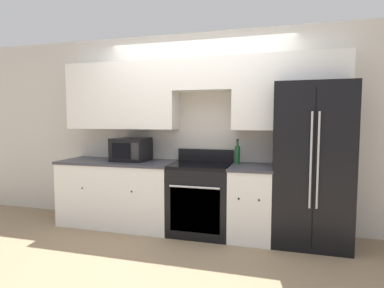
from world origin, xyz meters
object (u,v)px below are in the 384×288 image
(microwave, at_px, (131,149))
(refrigerator, at_px, (310,164))
(oven_range, at_px, (201,198))
(bottle, at_px, (237,154))

(microwave, bearing_deg, refrigerator, -0.20)
(oven_range, relative_size, microwave, 2.28)
(oven_range, bearing_deg, refrigerator, 2.29)
(refrigerator, relative_size, bottle, 5.89)
(oven_range, height_order, refrigerator, refrigerator)
(refrigerator, height_order, bottle, refrigerator)
(oven_range, xyz_separation_m, refrigerator, (1.29, 0.05, 0.48))
(oven_range, bearing_deg, bottle, 19.23)
(microwave, distance_m, bottle, 1.43)
(bottle, bearing_deg, oven_range, -160.77)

